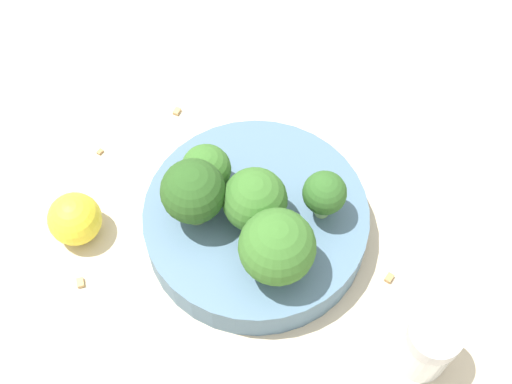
% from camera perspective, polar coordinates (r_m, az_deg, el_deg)
% --- Properties ---
extents(ground_plane, '(3.00, 3.00, 0.00)m').
position_cam_1_polar(ground_plane, '(0.63, 0.00, -3.19)').
color(ground_plane, beige).
extents(bowl, '(0.19, 0.19, 0.04)m').
position_cam_1_polar(bowl, '(0.61, 0.00, -2.44)').
color(bowl, slate).
rests_on(bowl, ground_plane).
extents(broccoli_floret_0, '(0.06, 0.06, 0.07)m').
position_cam_1_polar(broccoli_floret_0, '(0.54, 1.70, -4.44)').
color(broccoli_floret_0, '#8EB770').
rests_on(broccoli_floret_0, bowl).
extents(broccoli_floret_1, '(0.05, 0.05, 0.06)m').
position_cam_1_polar(broccoli_floret_1, '(0.57, -0.17, -0.68)').
color(broccoli_floret_1, '#84AD66').
rests_on(broccoli_floret_1, bowl).
extents(broccoli_floret_2, '(0.04, 0.04, 0.05)m').
position_cam_1_polar(broccoli_floret_2, '(0.57, 5.50, -0.15)').
color(broccoli_floret_2, '#8EB770').
rests_on(broccoli_floret_2, bowl).
extents(broccoli_floret_3, '(0.05, 0.05, 0.06)m').
position_cam_1_polar(broccoli_floret_3, '(0.56, -5.04, -0.04)').
color(broccoli_floret_3, '#7A9E5B').
rests_on(broccoli_floret_3, bowl).
extents(broccoli_floret_4, '(0.04, 0.04, 0.05)m').
position_cam_1_polar(broccoli_floret_4, '(0.59, -4.01, 1.79)').
color(broccoli_floret_4, '#7A9E5B').
rests_on(broccoli_floret_4, bowl).
extents(pepper_shaker, '(0.04, 0.04, 0.06)m').
position_cam_1_polar(pepper_shaker, '(0.57, 13.62, -11.89)').
color(pepper_shaker, silver).
rests_on(pepper_shaker, ground_plane).
extents(lemon_wedge, '(0.05, 0.05, 0.05)m').
position_cam_1_polar(lemon_wedge, '(0.63, -14.29, -2.11)').
color(lemon_wedge, yellow).
rests_on(lemon_wedge, ground_plane).
extents(almond_crumb_0, '(0.01, 0.01, 0.01)m').
position_cam_1_polar(almond_crumb_0, '(0.62, -13.91, -6.99)').
color(almond_crumb_0, tan).
rests_on(almond_crumb_0, ground_plane).
extents(almond_crumb_1, '(0.01, 0.01, 0.01)m').
position_cam_1_polar(almond_crumb_1, '(0.61, 10.63, -6.71)').
color(almond_crumb_1, '#AD7F4C').
rests_on(almond_crumb_1, ground_plane).
extents(almond_crumb_2, '(0.01, 0.01, 0.01)m').
position_cam_1_polar(almond_crumb_2, '(0.60, 13.31, -12.54)').
color(almond_crumb_2, tan).
rests_on(almond_crumb_2, ground_plane).
extents(almond_crumb_3, '(0.01, 0.01, 0.01)m').
position_cam_1_polar(almond_crumb_3, '(0.68, -12.39, 3.22)').
color(almond_crumb_3, '#AD7F4C').
rests_on(almond_crumb_3, ground_plane).
extents(almond_crumb_4, '(0.01, 0.01, 0.01)m').
position_cam_1_polar(almond_crumb_4, '(0.70, -6.36, 6.52)').
color(almond_crumb_4, tan).
rests_on(almond_crumb_4, ground_plane).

